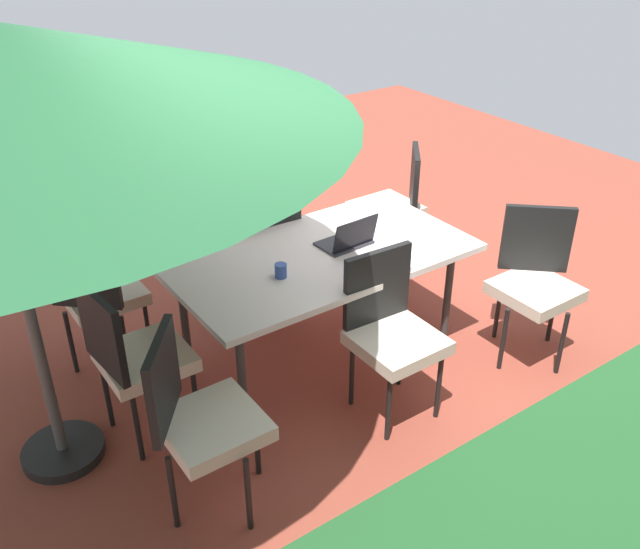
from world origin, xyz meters
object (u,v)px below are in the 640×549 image
object	(u,v)px
dining_table	(320,260)
cup	(281,271)
laptop	(348,240)
chair_north	(391,328)
chair_southeast	(98,290)
chair_northeast	(199,415)
chair_southwest	(394,202)
chair_east	(133,354)
chair_northwest	(535,277)
chair_south	(262,246)

from	to	relation	value
dining_table	cup	distance (m)	0.38
dining_table	laptop	bearing A→B (deg)	170.10
chair_north	cup	xyz separation A→B (m)	(0.40, -0.52, 0.26)
chair_southeast	cup	distance (m)	1.20
chair_northeast	chair_southwest	bearing A→B (deg)	-22.96
chair_east	chair_north	xyz separation A→B (m)	(-1.29, 0.60, 0.00)
chair_southwest	laptop	distance (m)	1.28
laptop	cup	distance (m)	0.55
dining_table	chair_northeast	distance (m)	1.37
dining_table	cup	size ratio (longest dim) A/B	22.46
chair_southeast	laptop	xyz separation A→B (m)	(-1.36, 0.75, 0.27)
chair_east	cup	world-z (taller)	chair_east
chair_southwest	chair_southeast	size ratio (longest dim) A/B	1.00
chair_southeast	chair_northeast	size ratio (longest dim) A/B	1.00
chair_east	laptop	size ratio (longest dim) A/B	2.98
chair_northwest	chair_north	xyz separation A→B (m)	(1.12, -0.09, 0.00)
chair_southwest	chair_northwest	size ratio (longest dim) A/B	1.00
chair_northwest	laptop	world-z (taller)	laptop
chair_north	laptop	world-z (taller)	laptop
chair_east	laptop	xyz separation A→B (m)	(-1.43, 0.00, 0.27)
laptop	cup	size ratio (longest dim) A/B	3.99
chair_southwest	chair_northeast	distance (m)	2.75
chair_south	laptop	size ratio (longest dim) A/B	2.98
chair_northwest	cup	bearing A→B (deg)	-159.45
chair_north	dining_table	bearing A→B (deg)	96.99
dining_table	chair_southwest	bearing A→B (deg)	-149.84
laptop	chair_northwest	bearing A→B (deg)	142.47
chair_southeast	chair_south	size ratio (longest dim) A/B	1.00
chair_northwest	laptop	xyz separation A→B (m)	(0.98, -0.69, 0.27)
chair_south	laptop	bearing A→B (deg)	110.62
chair_northeast	cup	world-z (taller)	chair_northeast
chair_south	cup	distance (m)	0.87
dining_table	chair_north	bearing A→B (deg)	94.03
chair_southwest	chair_north	distance (m)	1.77
chair_southeast	chair_north	world-z (taller)	same
chair_southeast	chair_northeast	bearing A→B (deg)	132.32
chair_east	laptop	bearing A→B (deg)	-95.76
dining_table	chair_north	distance (m)	0.66
chair_north	chair_northeast	size ratio (longest dim) A/B	1.00
chair_south	chair_northwest	world-z (taller)	same
chair_southeast	laptop	size ratio (longest dim) A/B	2.98
laptop	chair_southeast	bearing A→B (deg)	-31.22
dining_table	chair_east	world-z (taller)	chair_east
chair_southeast	chair_north	bearing A→B (deg)	174.39
chair_south	chair_northeast	xyz separation A→B (m)	(1.14, 1.32, 0.00)
chair_east	chair_northeast	xyz separation A→B (m)	(-0.07, 0.64, 0.00)
chair_southeast	chair_northeast	xyz separation A→B (m)	(0.00, 1.39, 0.00)
chair_east	cup	xyz separation A→B (m)	(-0.89, 0.08, 0.26)
chair_northwest	laptop	distance (m)	1.23
chair_southwest	cup	size ratio (longest dim) A/B	11.88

